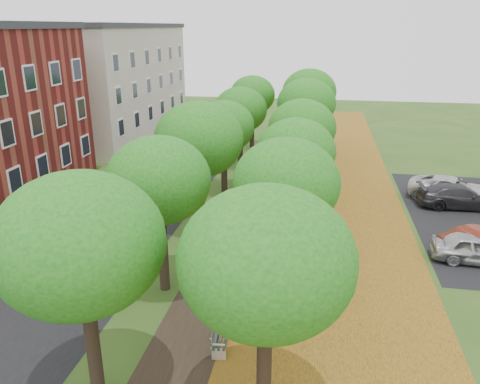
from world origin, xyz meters
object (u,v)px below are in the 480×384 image
at_px(bench, 220,335).
at_px(car_grey, 459,196).
at_px(car_white, 452,189).
at_px(car_silver, 477,249).

xyz_separation_m(bench, car_grey, (11.22, 14.85, 0.28)).
bearing_deg(bench, car_grey, -42.63).
bearing_deg(car_white, car_grey, -155.72).
height_order(car_grey, car_white, car_white).
bearing_deg(car_grey, car_white, 2.29).
xyz_separation_m(car_silver, car_white, (0.87, 8.34, 0.03)).
bearing_deg(car_silver, car_grey, -3.41).
xyz_separation_m(bench, car_silver, (10.23, 7.74, 0.27)).
height_order(car_silver, car_grey, car_grey).
bearing_deg(bench, car_white, -40.19).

